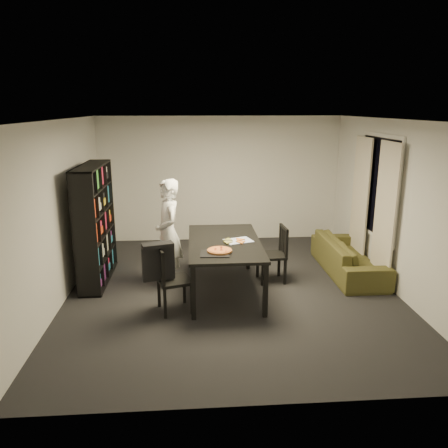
{
  "coord_description": "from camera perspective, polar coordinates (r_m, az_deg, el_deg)",
  "views": [
    {
      "loc": [
        -0.59,
        -6.31,
        2.78
      ],
      "look_at": [
        -0.11,
        0.08,
        1.05
      ],
      "focal_mm": 35.0,
      "sensor_mm": 36.0,
      "label": 1
    }
  ],
  "objects": [
    {
      "name": "pizza_slices",
      "position": [
        6.58,
        1.31,
        -2.21
      ],
      "size": [
        0.41,
        0.36,
        0.01
      ],
      "primitive_type": null,
      "rotation": [
        0.0,
        0.0,
        0.15
      ],
      "color": "#CB803F",
      "rests_on": "dining_table"
    },
    {
      "name": "draped_jacket",
      "position": [
        5.97,
        -8.59,
        -4.66
      ],
      "size": [
        0.45,
        0.29,
        0.52
      ],
      "rotation": [
        0.0,
        0.0,
        1.86
      ],
      "color": "black",
      "rests_on": "chair_left"
    },
    {
      "name": "room",
      "position": [
        6.51,
        1.06,
        1.96
      ],
      "size": [
        5.01,
        5.51,
        2.61
      ],
      "color": "black",
      "rests_on": "ground"
    },
    {
      "name": "bookshelf",
      "position": [
        7.32,
        -16.47,
        -0.01
      ],
      "size": [
        0.35,
        1.5,
        1.9
      ],
      "primitive_type": "cube",
      "color": "black",
      "rests_on": "room"
    },
    {
      "name": "person",
      "position": [
        6.91,
        -7.28,
        -1.19
      ],
      "size": [
        0.57,
        0.71,
        1.71
      ],
      "primitive_type": "imported",
      "rotation": [
        0.0,
        0.0,
        -1.29
      ],
      "color": "white",
      "rests_on": "room"
    },
    {
      "name": "curtain_right",
      "position": [
        8.17,
        17.33,
        2.91
      ],
      "size": [
        0.03,
        0.7,
        2.25
      ],
      "primitive_type": "cube",
      "color": "beige",
      "rests_on": "room"
    },
    {
      "name": "baking_tray",
      "position": [
        6.05,
        -1.21,
        -3.88
      ],
      "size": [
        0.42,
        0.35,
        0.01
      ],
      "primitive_type": "cube",
      "rotation": [
        0.0,
        0.0,
        -0.07
      ],
      "color": "black",
      "rests_on": "dining_table"
    },
    {
      "name": "chair_right",
      "position": [
        7.15,
        6.93,
        -3.39
      ],
      "size": [
        0.46,
        0.46,
        0.92
      ],
      "rotation": [
        0.0,
        0.0,
        -1.5
      ],
      "color": "black",
      "rests_on": "room"
    },
    {
      "name": "window_frame",
      "position": [
        7.67,
        19.49,
        4.63
      ],
      "size": [
        0.03,
        1.52,
        1.72
      ],
      "primitive_type": "cube",
      "color": "white",
      "rests_on": "room"
    },
    {
      "name": "curtain_left",
      "position": [
        7.24,
        20.27,
        1.14
      ],
      "size": [
        0.03,
        0.7,
        2.25
      ],
      "primitive_type": "cube",
      "color": "beige",
      "rests_on": "room"
    },
    {
      "name": "kitchen_towel",
      "position": [
        6.63,
        1.89,
        -2.19
      ],
      "size": [
        0.47,
        0.41,
        0.01
      ],
      "primitive_type": "cube",
      "rotation": [
        0.0,
        0.0,
        0.32
      ],
      "color": "silver",
      "rests_on": "dining_table"
    },
    {
      "name": "dining_table",
      "position": [
        6.63,
        0.06,
        -2.85
      ],
      "size": [
        1.08,
        1.94,
        0.81
      ],
      "color": "black",
      "rests_on": "room"
    },
    {
      "name": "chair_left",
      "position": [
        6.08,
        -7.32,
        -6.66
      ],
      "size": [
        0.54,
        0.54,
        0.94
      ],
      "rotation": [
        0.0,
        0.0,
        1.86
      ],
      "color": "black",
      "rests_on": "room"
    },
    {
      "name": "pepperoni_pizza",
      "position": [
        6.11,
        -0.58,
        -3.47
      ],
      "size": [
        0.35,
        0.35,
        0.03
      ],
      "rotation": [
        0.0,
        0.0,
        0.29
      ],
      "color": "brown",
      "rests_on": "dining_table"
    },
    {
      "name": "sofa",
      "position": [
        7.81,
        15.95,
        -4.09
      ],
      "size": [
        0.77,
        1.98,
        0.58
      ],
      "primitive_type": "imported",
      "rotation": [
        0.0,
        0.0,
        1.57
      ],
      "color": "#3C3B18",
      "rests_on": "room"
    },
    {
      "name": "window_pane",
      "position": [
        7.67,
        19.52,
        4.63
      ],
      "size": [
        0.02,
        1.4,
        1.6
      ],
      "primitive_type": "cube",
      "color": "black",
      "rests_on": "room"
    }
  ]
}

